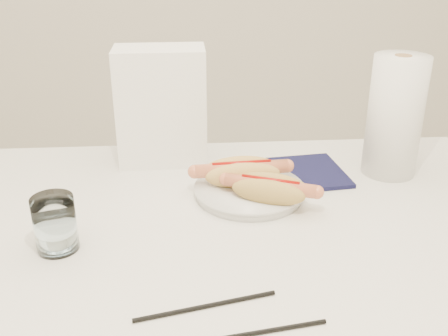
{
  "coord_description": "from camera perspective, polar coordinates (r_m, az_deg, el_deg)",
  "views": [
    {
      "loc": [
        -0.04,
        -0.77,
        1.22
      ],
      "look_at": [
        0.03,
        0.1,
        0.82
      ],
      "focal_mm": 42.22,
      "sensor_mm": 36.0,
      "label": 1
    }
  ],
  "objects": [
    {
      "name": "hotdog_right",
      "position": [
        0.96,
        5.02,
        -2.28
      ],
      "size": [
        0.17,
        0.11,
        0.05
      ],
      "rotation": [
        0.0,
        0.0,
        -0.39
      ],
      "color": "tan",
      "rests_on": "plate"
    },
    {
      "name": "navy_napkin",
      "position": [
        1.11,
        8.6,
        -0.51
      ],
      "size": [
        0.18,
        0.18,
        0.01
      ],
      "primitive_type": "cube",
      "rotation": [
        0.0,
        0.0,
        0.12
      ],
      "color": "black",
      "rests_on": "table"
    },
    {
      "name": "napkin_box",
      "position": [
        1.13,
        -6.78,
        6.64
      ],
      "size": [
        0.19,
        0.11,
        0.25
      ],
      "primitive_type": "cube",
      "rotation": [
        0.0,
        0.0,
        0.01
      ],
      "color": "white",
      "rests_on": "table"
    },
    {
      "name": "chopstick_near",
      "position": [
        0.74,
        -1.97,
        -14.72
      ],
      "size": [
        0.2,
        0.05,
        0.01
      ],
      "primitive_type": "cylinder",
      "rotation": [
        0.0,
        1.57,
        0.23
      ],
      "color": "black",
      "rests_on": "table"
    },
    {
      "name": "plate",
      "position": [
        1.01,
        2.74,
        -2.62
      ],
      "size": [
        0.26,
        0.26,
        0.02
      ],
      "primitive_type": "cylinder",
      "rotation": [
        0.0,
        0.0,
        0.34
      ],
      "color": "silver",
      "rests_on": "table"
    },
    {
      "name": "chopstick_far",
      "position": [
        0.7,
        3.36,
        -17.41
      ],
      "size": [
        0.19,
        0.04,
        0.01
      ],
      "primitive_type": "cylinder",
      "rotation": [
        0.0,
        1.57,
        0.16
      ],
      "color": "black",
      "rests_on": "table"
    },
    {
      "name": "table",
      "position": [
        0.94,
        -1.16,
        -9.92
      ],
      "size": [
        1.2,
        0.8,
        0.75
      ],
      "color": "white",
      "rests_on": "ground"
    },
    {
      "name": "hotdog_left",
      "position": [
        1.02,
        1.9,
        -0.47
      ],
      "size": [
        0.18,
        0.08,
        0.05
      ],
      "rotation": [
        0.0,
        0.0,
        0.08
      ],
      "color": "#DDAE58",
      "rests_on": "plate"
    },
    {
      "name": "paper_towel_roll",
      "position": [
        1.12,
        18.01,
        5.33
      ],
      "size": [
        0.14,
        0.14,
        0.25
      ],
      "primitive_type": "cylinder",
      "rotation": [
        0.0,
        0.0,
        -0.31
      ],
      "color": "white",
      "rests_on": "table"
    },
    {
      "name": "water_glass",
      "position": [
        0.88,
        -17.83,
        -5.78
      ],
      "size": [
        0.07,
        0.07,
        0.09
      ],
      "primitive_type": "cylinder",
      "color": "white",
      "rests_on": "table"
    }
  ]
}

